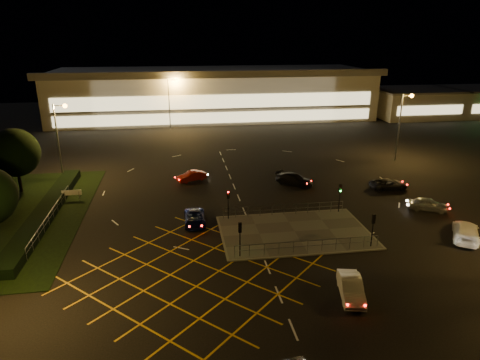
{
  "coord_description": "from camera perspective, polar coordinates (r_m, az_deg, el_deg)",
  "views": [
    {
      "loc": [
        -8.97,
        -38.48,
        18.34
      ],
      "look_at": [
        -1.76,
        8.62,
        2.0
      ],
      "focal_mm": 32.0,
      "sensor_mm": 36.0,
      "label": 1
    }
  ],
  "objects": [
    {
      "name": "ground",
      "position": [
        43.56,
        4.03,
        -6.02
      ],
      "size": [
        180.0,
        180.0,
        0.0
      ],
      "primitive_type": "plane",
      "color": "black",
      "rests_on": "ground"
    },
    {
      "name": "pedestrian_island",
      "position": [
        42.25,
        7.29,
        -6.87
      ],
      "size": [
        14.0,
        9.0,
        0.12
      ],
      "primitive_type": "cube",
      "color": "#4C4944",
      "rests_on": "ground"
    },
    {
      "name": "hedge",
      "position": [
        49.93,
        -24.42,
        -3.79
      ],
      "size": [
        2.0,
        26.0,
        1.0
      ],
      "primitive_type": "cube",
      "color": "black",
      "rests_on": "ground"
    },
    {
      "name": "supermarket",
      "position": [
        101.67,
        -3.65,
        11.53
      ],
      "size": [
        72.0,
        26.5,
        10.5
      ],
      "color": "beige",
      "rests_on": "ground"
    },
    {
      "name": "retail_unit_a",
      "position": [
        108.62,
        22.13,
        9.56
      ],
      "size": [
        18.8,
        14.8,
        6.35
      ],
      "color": "beige",
      "rests_on": "ground"
    },
    {
      "name": "retail_unit_b",
      "position": [
        117.51,
        28.96,
        9.22
      ],
      "size": [
        14.8,
        14.8,
        6.35
      ],
      "color": "beige",
      "rests_on": "ground"
    },
    {
      "name": "streetlight_nw",
      "position": [
        59.51,
        -22.84,
        6.03
      ],
      "size": [
        1.78,
        0.56,
        10.03
      ],
      "color": "slate",
      "rests_on": "ground"
    },
    {
      "name": "streetlight_ne",
      "position": [
        68.37,
        20.9,
        7.78
      ],
      "size": [
        1.78,
        0.56,
        10.03
      ],
      "color": "slate",
      "rests_on": "ground"
    },
    {
      "name": "streetlight_far_left",
      "position": [
        87.28,
        -9.18,
        10.94
      ],
      "size": [
        1.78,
        0.56,
        10.03
      ],
      "color": "slate",
      "rests_on": "ground"
    },
    {
      "name": "streetlight_far_right",
      "position": [
        97.57,
        15.5,
        11.33
      ],
      "size": [
        1.78,
        0.56,
        10.03
      ],
      "color": "slate",
      "rests_on": "ground"
    },
    {
      "name": "signal_sw",
      "position": [
        36.54,
        -0.01,
        -7.0
      ],
      "size": [
        0.28,
        0.3,
        3.15
      ],
      "rotation": [
        0.0,
        0.0,
        3.14
      ],
      "color": "black",
      "rests_on": "pedestrian_island"
    },
    {
      "name": "signal_se",
      "position": [
        39.98,
        17.34,
        -5.54
      ],
      "size": [
        0.28,
        0.3,
        3.15
      ],
      "rotation": [
        0.0,
        0.0,
        3.14
      ],
      "color": "black",
      "rests_on": "pedestrian_island"
    },
    {
      "name": "signal_nw",
      "position": [
        43.79,
        -1.59,
        -2.47
      ],
      "size": [
        0.28,
        0.3,
        3.15
      ],
      "color": "black",
      "rests_on": "pedestrian_island"
    },
    {
      "name": "signal_ne",
      "position": [
        46.7,
        13.19,
        -1.6
      ],
      "size": [
        0.28,
        0.3,
        3.15
      ],
      "color": "black",
      "rests_on": "pedestrian_island"
    },
    {
      "name": "tree_c",
      "position": [
        57.41,
        -27.83,
        3.22
      ],
      "size": [
        5.76,
        5.76,
        7.84
      ],
      "color": "black",
      "rests_on": "ground"
    },
    {
      "name": "car_queue_white",
      "position": [
        33.28,
        14.58,
        -13.73
      ],
      "size": [
        2.45,
        4.6,
        1.44
      ],
      "primitive_type": "imported",
      "rotation": [
        0.0,
        0.0,
        6.06
      ],
      "color": "white",
      "rests_on": "ground"
    },
    {
      "name": "car_left_blue",
      "position": [
        43.74,
        -6.06,
        -5.08
      ],
      "size": [
        2.13,
        4.53,
        1.25
      ],
      "primitive_type": "imported",
      "rotation": [
        0.0,
        0.0,
        6.27
      ],
      "color": "#0C1249",
      "rests_on": "ground"
    },
    {
      "name": "car_far_dkgrey",
      "position": [
        55.07,
        7.24,
        0.1
      ],
      "size": [
        4.94,
        4.82,
        1.42
      ],
      "primitive_type": "imported",
      "rotation": [
        0.0,
        0.0,
        0.81
      ],
      "color": "black",
      "rests_on": "ground"
    },
    {
      "name": "car_right_silver",
      "position": [
        51.02,
        23.77,
        -2.98
      ],
      "size": [
        4.43,
        3.29,
        1.4
      ],
      "primitive_type": "imported",
      "rotation": [
        0.0,
        0.0,
        1.12
      ],
      "color": "silver",
      "rests_on": "ground"
    },
    {
      "name": "car_circ_red",
      "position": [
        56.42,
        -6.47,
        0.52
      ],
      "size": [
        4.11,
        2.89,
        1.29
      ],
      "primitive_type": "imported",
      "rotation": [
        0.0,
        0.0,
        5.15
      ],
      "color": "maroon",
      "rests_on": "ground"
    },
    {
      "name": "car_east_grey",
      "position": [
        56.18,
        19.22,
        -0.53
      ],
      "size": [
        4.65,
        2.24,
        1.28
      ],
      "primitive_type": "imported",
      "rotation": [
        0.0,
        0.0,
        1.55
      ],
      "color": "black",
      "rests_on": "ground"
    },
    {
      "name": "car_approach_white",
      "position": [
        45.61,
        27.9,
        -6.06
      ],
      "size": [
        4.77,
        5.71,
        1.56
      ],
      "primitive_type": "imported",
      "rotation": [
        0.0,
        0.0,
        2.57
      ],
      "color": "white",
      "rests_on": "ground"
    }
  ]
}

